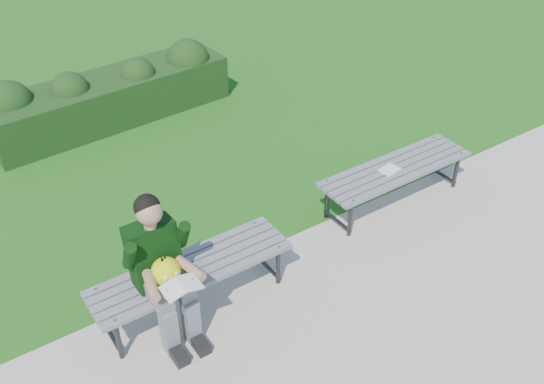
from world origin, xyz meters
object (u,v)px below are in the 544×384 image
Objects in this scene: hedge at (111,94)px; bench_left at (192,272)px; bench_right at (396,171)px; seated_boy at (161,266)px; paper_sheet at (389,170)px.

bench_left is (-0.74, -3.71, 0.04)m from hedge.
bench_right is at bearing -62.87° from hedge.
seated_boy is at bearing -162.49° from bench_left.
seated_boy reaches higher than hedge.
hedge reaches higher than bench_right.
seated_boy is (-1.04, -3.81, 0.34)m from hedge.
bench_left is 2.56m from bench_right.
bench_right is at bearing -0.00° from paper_sheet.
seated_boy reaches higher than bench_right.
hedge is 3.99m from bench_right.
hedge is 3.94m from paper_sheet.
bench_right is at bearing 3.68° from bench_left.
hedge is 2.51× the size of seated_boy.
paper_sheet is at bearing 5.37° from seated_boy.
bench_right reaches higher than paper_sheet.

